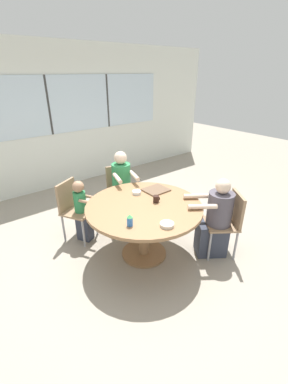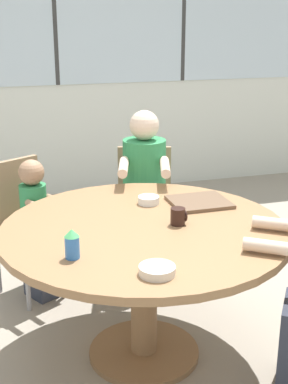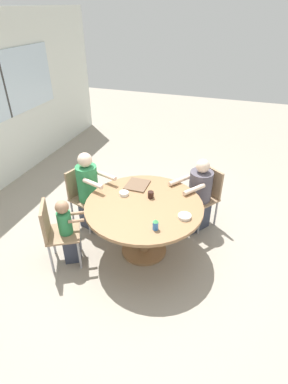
{
  "view_description": "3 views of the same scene",
  "coord_description": "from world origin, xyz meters",
  "px_view_note": "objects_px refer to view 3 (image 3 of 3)",
  "views": [
    {
      "loc": [
        -1.75,
        -2.2,
        2.27
      ],
      "look_at": [
        0.0,
        0.0,
        0.94
      ],
      "focal_mm": 24.0,
      "sensor_mm": 36.0,
      "label": 1
    },
    {
      "loc": [
        -0.73,
        -2.4,
        1.76
      ],
      "look_at": [
        0.0,
        0.0,
        0.94
      ],
      "focal_mm": 50.0,
      "sensor_mm": 36.0,
      "label": 2
    },
    {
      "loc": [
        -2.85,
        -0.97,
        2.85
      ],
      "look_at": [
        0.0,
        0.0,
        0.94
      ],
      "focal_mm": 28.0,
      "sensor_mm": 36.0,
      "label": 3
    }
  ],
  "objects_px": {
    "person_toddler": "(68,233)",
    "bowl_cereal": "(124,193)",
    "person_man_blue_shirt": "(90,195)",
    "chair_for_toddler": "(55,229)",
    "person_woman_green_shirt": "(197,198)",
    "bowl_white_shallow": "(185,216)",
    "coffee_mug": "(151,195)",
    "sippy_cup": "(156,224)",
    "chair_for_man_blue_shirt": "(82,192)",
    "chair_for_woman_green_shirt": "(206,192)"
  },
  "relations": [
    {
      "from": "person_toddler",
      "to": "bowl_cereal",
      "type": "bearing_deg",
      "value": 109.4
    },
    {
      "from": "person_man_blue_shirt",
      "to": "person_toddler",
      "type": "distance_m",
      "value": 0.75
    },
    {
      "from": "chair_for_toddler",
      "to": "bowl_cereal",
      "type": "distance_m",
      "value": 0.96
    },
    {
      "from": "chair_for_toddler",
      "to": "person_woman_green_shirt",
      "type": "distance_m",
      "value": 1.99
    },
    {
      "from": "bowl_white_shallow",
      "to": "person_woman_green_shirt",
      "type": "bearing_deg",
      "value": -1.22
    },
    {
      "from": "bowl_cereal",
      "to": "bowl_white_shallow",
      "type": "bearing_deg",
      "value": -104.99
    },
    {
      "from": "coffee_mug",
      "to": "person_toddler",
      "type": "bearing_deg",
      "value": 126.54
    },
    {
      "from": "person_toddler",
      "to": "sippy_cup",
      "type": "relative_size",
      "value": 6.79
    },
    {
      "from": "person_man_blue_shirt",
      "to": "bowl_white_shallow",
      "type": "xyz_separation_m",
      "value": [
        -0.38,
        -1.42,
        0.24
      ]
    },
    {
      "from": "sippy_cup",
      "to": "bowl_white_shallow",
      "type": "height_order",
      "value": "sippy_cup"
    },
    {
      "from": "chair_for_man_blue_shirt",
      "to": "coffee_mug",
      "type": "xyz_separation_m",
      "value": [
        -0.15,
        -1.08,
        0.27
      ]
    },
    {
      "from": "person_man_blue_shirt",
      "to": "person_toddler",
      "type": "relative_size",
      "value": 1.28
    },
    {
      "from": "chair_for_woman_green_shirt",
      "to": "person_woman_green_shirt",
      "type": "bearing_deg",
      "value": 90.0
    },
    {
      "from": "coffee_mug",
      "to": "sippy_cup",
      "type": "relative_size",
      "value": 0.64
    },
    {
      "from": "bowl_white_shallow",
      "to": "coffee_mug",
      "type": "bearing_deg",
      "value": 60.89
    },
    {
      "from": "chair_for_woman_green_shirt",
      "to": "sippy_cup",
      "type": "height_order",
      "value": "sippy_cup"
    },
    {
      "from": "person_man_blue_shirt",
      "to": "bowl_white_shallow",
      "type": "distance_m",
      "value": 1.49
    },
    {
      "from": "chair_for_woman_green_shirt",
      "to": "bowl_white_shallow",
      "type": "bearing_deg",
      "value": 119.11
    },
    {
      "from": "sippy_cup",
      "to": "person_man_blue_shirt",
      "type": "bearing_deg",
      "value": 59.7
    },
    {
      "from": "person_man_blue_shirt",
      "to": "bowl_white_shallow",
      "type": "bearing_deg",
      "value": 92.13
    },
    {
      "from": "chair_for_man_blue_shirt",
      "to": "person_woman_green_shirt",
      "type": "xyz_separation_m",
      "value": [
        0.43,
        -1.6,
        -0.05
      ]
    },
    {
      "from": "sippy_cup",
      "to": "bowl_white_shallow",
      "type": "relative_size",
      "value": 0.89
    },
    {
      "from": "chair_for_man_blue_shirt",
      "to": "person_man_blue_shirt",
      "type": "distance_m",
      "value": 0.16
    },
    {
      "from": "chair_for_woman_green_shirt",
      "to": "bowl_white_shallow",
      "type": "xyz_separation_m",
      "value": [
        -1.0,
        0.12,
        0.24
      ]
    },
    {
      "from": "chair_for_toddler",
      "to": "coffee_mug",
      "type": "relative_size",
      "value": 10.11
    },
    {
      "from": "chair_for_woman_green_shirt",
      "to": "sippy_cup",
      "type": "xyz_separation_m",
      "value": [
        -1.3,
        0.37,
        0.3
      ]
    },
    {
      "from": "chair_for_toddler",
      "to": "person_toddler",
      "type": "relative_size",
      "value": 0.96
    },
    {
      "from": "person_toddler",
      "to": "bowl_white_shallow",
      "type": "distance_m",
      "value": 1.44
    },
    {
      "from": "chair_for_man_blue_shirt",
      "to": "person_toddler",
      "type": "relative_size",
      "value": 0.96
    },
    {
      "from": "bowl_white_shallow",
      "to": "chair_for_woman_green_shirt",
      "type": "bearing_deg",
      "value": -6.71
    },
    {
      "from": "person_toddler",
      "to": "chair_for_woman_green_shirt",
      "type": "bearing_deg",
      "value": 103.37
    },
    {
      "from": "bowl_cereal",
      "to": "person_toddler",
      "type": "bearing_deg",
      "value": 138.7
    },
    {
      "from": "chair_for_man_blue_shirt",
      "to": "bowl_cereal",
      "type": "relative_size",
      "value": 7.45
    },
    {
      "from": "person_toddler",
      "to": "coffee_mug",
      "type": "bearing_deg",
      "value": 97.23
    },
    {
      "from": "chair_for_man_blue_shirt",
      "to": "coffee_mug",
      "type": "bearing_deg",
      "value": 99.15
    },
    {
      "from": "person_woman_green_shirt",
      "to": "chair_for_toddler",
      "type": "bearing_deg",
      "value": 76.51
    },
    {
      "from": "person_woman_green_shirt",
      "to": "coffee_mug",
      "type": "height_order",
      "value": "person_woman_green_shirt"
    },
    {
      "from": "chair_for_toddler",
      "to": "bowl_white_shallow",
      "type": "xyz_separation_m",
      "value": [
        0.44,
        -1.49,
        0.24
      ]
    },
    {
      "from": "bowl_cereal",
      "to": "sippy_cup",
      "type": "bearing_deg",
      "value": -132.29
    },
    {
      "from": "chair_for_woman_green_shirt",
      "to": "person_toddler",
      "type": "distance_m",
      "value": 2.0
    },
    {
      "from": "chair_for_woman_green_shirt",
      "to": "chair_for_man_blue_shirt",
      "type": "relative_size",
      "value": 1.0
    },
    {
      "from": "chair_for_toddler",
      "to": "chair_for_man_blue_shirt",
      "type": "bearing_deg",
      "value": 156.87
    },
    {
      "from": "coffee_mug",
      "to": "person_woman_green_shirt",
      "type": "bearing_deg",
      "value": -41.36
    },
    {
      "from": "person_woman_green_shirt",
      "to": "sippy_cup",
      "type": "height_order",
      "value": "person_woman_green_shirt"
    },
    {
      "from": "chair_for_man_blue_shirt",
      "to": "bowl_cereal",
      "type": "height_order",
      "value": "chair_for_man_blue_shirt"
    },
    {
      "from": "chair_for_toddler",
      "to": "bowl_cereal",
      "type": "bearing_deg",
      "value": 106.27
    },
    {
      "from": "person_toddler",
      "to": "bowl_white_shallow",
      "type": "height_order",
      "value": "person_toddler"
    },
    {
      "from": "chair_for_toddler",
      "to": "bowl_white_shallow",
      "type": "bearing_deg",
      "value": 77.02
    },
    {
      "from": "person_woman_green_shirt",
      "to": "bowl_white_shallow",
      "type": "bearing_deg",
      "value": 124.6
    },
    {
      "from": "person_man_blue_shirt",
      "to": "person_toddler",
      "type": "xyz_separation_m",
      "value": [
        -0.74,
        -0.07,
        -0.09
      ]
    }
  ]
}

